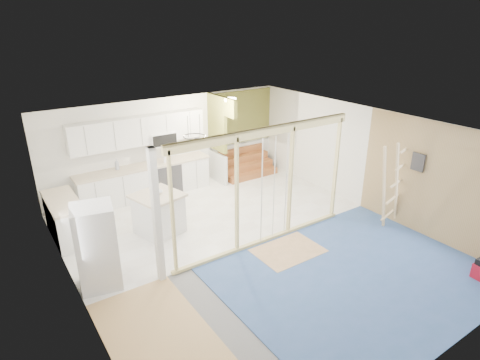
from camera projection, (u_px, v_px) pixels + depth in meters
room at (253, 191)px, 8.16m from camera, size 7.01×8.01×2.61m
floor_overlays at (253, 243)px, 8.73m from camera, size 7.00×8.00×0.03m
stud_frame at (242, 180)px, 7.90m from camera, size 4.66×0.14×2.60m
base_cabinets at (124, 191)px, 10.21m from camera, size 4.45×2.24×0.93m
upper_cabinets at (142, 132)px, 10.45m from camera, size 3.60×0.41×0.85m
green_partition at (237, 147)px, 12.16m from camera, size 2.25×1.51×2.60m
pot_rack at (194, 139)px, 9.19m from camera, size 0.52×0.52×0.72m
sheathing_panel at (442, 185)px, 8.44m from camera, size 0.02×4.00×2.60m
electrical_panel at (418, 162)px, 8.74m from camera, size 0.04×0.30×0.40m
ceiling_light at (230, 100)px, 10.72m from camera, size 0.32×0.32×0.08m
fridge at (97, 247)px, 7.09m from camera, size 0.82×0.80×1.60m
island at (159, 214)px, 9.02m from camera, size 1.18×1.18×0.95m
bowl at (157, 192)px, 8.90m from camera, size 0.25×0.25×0.06m
soap_bottle_a at (117, 164)px, 10.29m from camera, size 0.14×0.14×0.30m
soap_bottle_b at (165, 159)px, 10.84m from camera, size 0.10×0.11×0.19m
ladder at (392, 185)px, 9.08m from camera, size 1.10×0.10×2.05m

